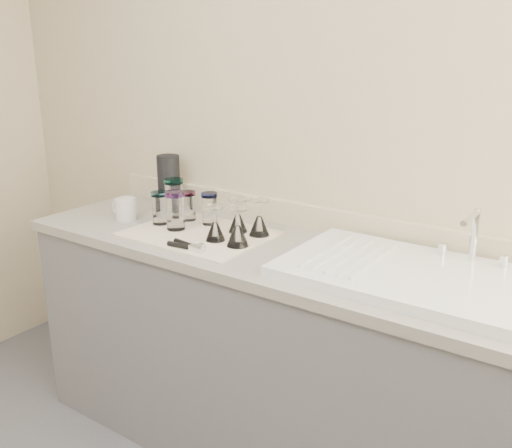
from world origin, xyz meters
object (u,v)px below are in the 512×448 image
Objects in this scene: goblet_back_left at (238,221)px; goblet_front_right at (238,233)px; can_opener at (187,246)px; white_mug at (125,209)px; tumbler_teal at (174,197)px; tumbler_magenta at (160,208)px; goblet_back_right at (259,223)px; goblet_front_left at (215,229)px; tumbler_cyan at (188,206)px; paper_towel_roll at (169,182)px; sink_unit at (410,274)px; tumbler_purple at (210,208)px; tumbler_blue at (175,210)px.

goblet_back_left is 0.17m from goblet_front_right.
can_opener is 0.50m from white_mug.
tumbler_teal is at bearing 45.33° from white_mug.
white_mug is at bearing -172.97° from tumbler_magenta.
goblet_front_left is at bearing -124.57° from goblet_back_right.
goblet_front_right is at bearing -21.46° from tumbler_cyan.
paper_towel_roll is at bearing 139.09° from can_opener.
goblet_back_right is (-0.65, 0.08, 0.04)m from sink_unit.
white_mug is at bearing -151.95° from tumbler_cyan.
tumbler_cyan is at bearing -179.32° from goblet_back_right.
tumbler_purple is at bearing 179.48° from goblet_back_right.
tumbler_magenta is at bearing 170.39° from tumbler_blue.
goblet_back_right is at bearing -0.52° from tumbler_purple.
white_mug is at bearing -93.67° from paper_towel_roll.
tumbler_cyan is at bearing 151.23° from goblet_front_left.
tumbler_magenta is 1.01× the size of goblet_back_left.
tumbler_magenta is (0.04, -0.13, -0.01)m from tumbler_teal.
tumbler_teal reaches higher than goblet_back_right.
tumbler_cyan is (-1.01, 0.07, 0.05)m from sink_unit.
paper_towel_roll reaches higher than tumbler_magenta.
goblet_front_right is 0.19m from can_opener.
goblet_back_left is 1.01× the size of goblet_front_left.
tumbler_magenta is 0.43m from goblet_front_right.
sink_unit is 0.80m from can_opener.
tumbler_blue is (-0.07, -0.13, 0.01)m from tumbler_purple.
tumbler_cyan is 0.27m from paper_towel_roll.
tumbler_cyan is (0.10, -0.02, -0.02)m from tumbler_teal.
sink_unit is 5.21× the size of can_opener.
tumbler_teal is at bearing 175.32° from sink_unit.
tumbler_teal is 0.22m from white_mug.
tumbler_magenta is 0.29m from paper_towel_roll.
goblet_back_right is at bearing 0.68° from tumbler_cyan.
goblet_back_left is at bearing 86.30° from goblet_front_left.
can_opener is 0.63m from paper_towel_roll.
sink_unit is 5.47× the size of goblet_front_right.
tumbler_teal reaches higher than goblet_front_left.
paper_towel_roll is at bearing 140.56° from tumbler_teal.
tumbler_cyan is 0.80× the size of can_opener.
tumbler_teal is at bearing 178.17° from goblet_back_right.
white_mug is (-0.48, 0.14, 0.03)m from can_opener.
goblet_front_right is (0.47, -0.16, -0.03)m from tumbler_teal.
goblet_front_left is at bearing -28.91° from paper_towel_roll.
goblet_back_right reaches higher than goblet_front_left.
goblet_back_left is 0.95× the size of goblet_back_right.
tumbler_magenta is at bearing 173.81° from goblet_front_left.
tumbler_purple is at bearing 149.53° from goblet_front_right.
paper_towel_roll is (-0.23, 0.13, 0.05)m from tumbler_cyan.
goblet_front_right reaches higher than tumbler_purple.
tumbler_blue reaches higher than tumbler_magenta.
white_mug is 0.54× the size of paper_towel_roll.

